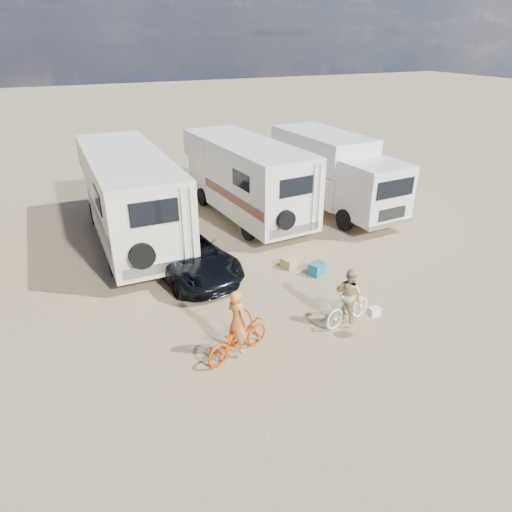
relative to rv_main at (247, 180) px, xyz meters
name	(u,v)px	position (x,y,z in m)	size (l,w,h in m)	color
ground	(332,298)	(-0.43, -7.45, -1.62)	(140.00, 140.00, 0.00)	#9D845E
rv_main	(247,180)	(0.00, 0.00, 0.00)	(2.53, 7.51, 3.24)	white
rv_left	(130,200)	(-5.00, -0.69, 0.07)	(2.62, 8.28, 3.38)	silver
box_truck	(335,174)	(3.91, -0.82, 0.02)	(2.41, 7.29, 3.27)	silver
dark_suv	(186,255)	(-3.93, -4.02, -0.96)	(2.20, 4.76, 1.32)	black
bike_man	(238,339)	(-4.06, -8.78, -1.12)	(0.66, 1.89, 0.99)	#C23600
bike_woman	(348,308)	(-0.76, -8.72, -1.13)	(0.46, 1.63, 0.98)	beige
rider_man	(237,327)	(-4.06, -8.78, -0.78)	(0.61, 0.40, 1.67)	orange
rider_woman	(349,299)	(-0.76, -8.72, -0.86)	(0.74, 0.57, 1.51)	tan
bike_parked	(372,215)	(4.34, -3.08, -1.16)	(0.61, 1.74, 0.91)	black
cooler	(317,269)	(-0.04, -5.92, -1.41)	(0.52, 0.37, 0.41)	#1A617C
crate	(289,263)	(-0.65, -5.10, -1.45)	(0.43, 0.43, 0.34)	#998654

